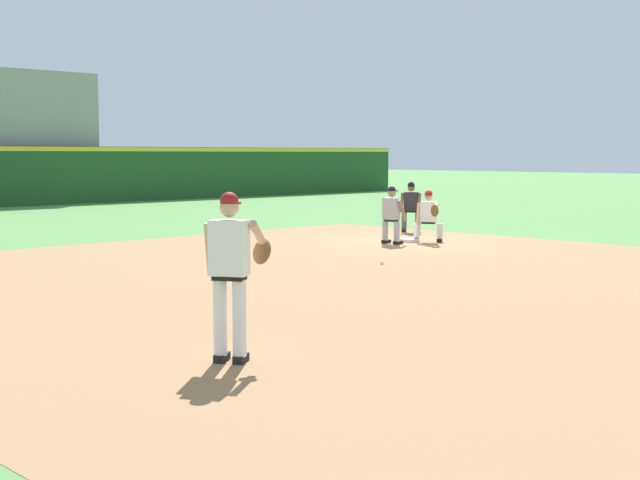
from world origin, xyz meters
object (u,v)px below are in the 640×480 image
(first_base_bag, at_px, (409,240))
(baserunner, at_px, (392,213))
(pitcher, at_px, (232,266))
(first_baseman, at_px, (429,214))
(umpire, at_px, (411,205))
(baseball, at_px, (382,263))

(first_base_bag, xyz_separation_m, baserunner, (-0.65, 0.02, 0.75))
(pitcher, distance_m, baserunner, 13.08)
(first_baseman, relative_size, baserunner, 0.92)
(first_base_bag, bearing_deg, umpire, 38.80)
(umpire, bearing_deg, first_baseman, -131.48)
(pitcher, distance_m, umpire, 16.64)
(first_base_bag, relative_size, baserunner, 0.26)
(baseball, bearing_deg, baserunner, 38.41)
(baseball, distance_m, first_baseman, 4.94)
(first_base_bag, height_order, baserunner, baserunner)
(pitcher, xyz_separation_m, umpire, (13.93, 9.09, -0.27))
(baserunner, bearing_deg, baseball, -141.59)
(baseball, height_order, baserunner, baserunner)
(pitcher, distance_m, first_baseman, 13.77)
(first_base_bag, height_order, baseball, first_base_bag)
(first_base_bag, height_order, first_baseman, first_baseman)
(pitcher, xyz_separation_m, baserunner, (10.91, 7.21, -0.27))
(first_base_bag, height_order, umpire, umpire)
(baseball, bearing_deg, umpire, 35.45)
(pitcher, height_order, baserunner, pitcher)
(baserunner, distance_m, umpire, 3.55)
(first_baseman, xyz_separation_m, umpire, (1.98, 2.25, 0.06))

